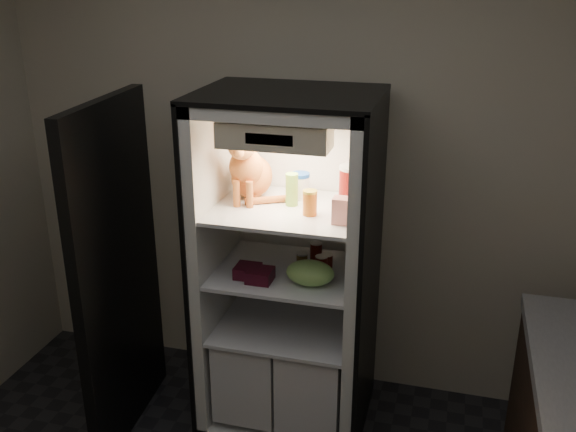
# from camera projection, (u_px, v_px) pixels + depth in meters

# --- Properties ---
(room_shell) EXTENTS (3.60, 3.60, 3.60)m
(room_shell) POSITION_uv_depth(u_px,v_px,m) (173.00, 253.00, 1.95)
(room_shell) COLOR white
(room_shell) RESTS_ON floor
(refrigerator) EXTENTS (0.90, 0.72, 1.88)m
(refrigerator) POSITION_uv_depth(u_px,v_px,m) (290.00, 289.00, 3.50)
(refrigerator) COLOR white
(refrigerator) RESTS_ON floor
(fridge_door) EXTENTS (0.12, 0.87, 1.85)m
(fridge_door) POSITION_uv_depth(u_px,v_px,m) (118.00, 277.00, 3.36)
(fridge_door) COLOR black
(fridge_door) RESTS_ON floor
(tabby_cat) EXTENTS (0.36, 0.41, 0.43)m
(tabby_cat) POSITION_uv_depth(u_px,v_px,m) (249.00, 170.00, 3.32)
(tabby_cat) COLOR #B34D16
(tabby_cat) RESTS_ON refrigerator
(parmesan_shaker) EXTENTS (0.07, 0.07, 0.17)m
(parmesan_shaker) POSITION_uv_depth(u_px,v_px,m) (292.00, 190.00, 3.27)
(parmesan_shaker) COLOR green
(parmesan_shaker) RESTS_ON refrigerator
(mayo_tub) EXTENTS (0.10, 0.10, 0.14)m
(mayo_tub) POSITION_uv_depth(u_px,v_px,m) (300.00, 186.00, 3.37)
(mayo_tub) COLOR white
(mayo_tub) RESTS_ON refrigerator
(salsa_jar) EXTENTS (0.07, 0.07, 0.13)m
(salsa_jar) POSITION_uv_depth(u_px,v_px,m) (310.00, 203.00, 3.15)
(salsa_jar) COLOR #9B160E
(salsa_jar) RESTS_ON refrigerator
(pepper_jar) EXTENTS (0.13, 0.13, 0.22)m
(pepper_jar) POSITION_uv_depth(u_px,v_px,m) (352.00, 187.00, 3.23)
(pepper_jar) COLOR maroon
(pepper_jar) RESTS_ON refrigerator
(cream_carton) EXTENTS (0.08, 0.08, 0.13)m
(cream_carton) POSITION_uv_depth(u_px,v_px,m) (341.00, 210.00, 3.04)
(cream_carton) COLOR silver
(cream_carton) RESTS_ON refrigerator
(soda_can_a) EXTENTS (0.06, 0.06, 0.12)m
(soda_can_a) POSITION_uv_depth(u_px,v_px,m) (316.00, 253.00, 3.44)
(soda_can_a) COLOR black
(soda_can_a) RESTS_ON refrigerator
(soda_can_b) EXTENTS (0.06, 0.06, 0.11)m
(soda_can_b) POSITION_uv_depth(u_px,v_px,m) (327.00, 264.00, 3.32)
(soda_can_b) COLOR black
(soda_can_b) RESTS_ON refrigerator
(soda_can_c) EXTENTS (0.06, 0.06, 0.12)m
(soda_can_c) POSITION_uv_depth(u_px,v_px,m) (321.00, 267.00, 3.29)
(soda_can_c) COLOR black
(soda_can_c) RESTS_ON refrigerator
(condiment_jar) EXTENTS (0.06, 0.06, 0.08)m
(condiment_jar) POSITION_uv_depth(u_px,v_px,m) (302.00, 260.00, 3.40)
(condiment_jar) COLOR brown
(condiment_jar) RESTS_ON refrigerator
(grape_bag) EXTENTS (0.25, 0.18, 0.12)m
(grape_bag) POSITION_uv_depth(u_px,v_px,m) (310.00, 273.00, 3.22)
(grape_bag) COLOR #81BB57
(grape_bag) RESTS_ON refrigerator
(berry_box_left) EXTENTS (0.12, 0.12, 0.06)m
(berry_box_left) POSITION_uv_depth(u_px,v_px,m) (248.00, 271.00, 3.30)
(berry_box_left) COLOR #4A0C1E
(berry_box_left) RESTS_ON refrigerator
(berry_box_right) EXTENTS (0.13, 0.13, 0.06)m
(berry_box_right) POSITION_uv_depth(u_px,v_px,m) (260.00, 275.00, 3.26)
(berry_box_right) COLOR #4A0C1E
(berry_box_right) RESTS_ON refrigerator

